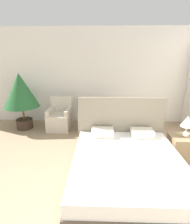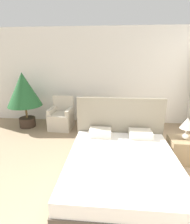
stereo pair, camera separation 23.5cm
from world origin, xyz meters
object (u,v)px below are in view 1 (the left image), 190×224
potted_palm (21,92)px  table_lamp (187,123)px  armchair_near_window_left (60,119)px  armchair_near_window_right (91,120)px  bed (126,164)px  nightstand (182,148)px

potted_palm → table_lamp: potted_palm is taller
armchair_near_window_left → armchair_near_window_right: size_ratio=1.00×
bed → armchair_near_window_left: (-1.65, 2.14, 0.03)m
bed → armchair_near_window_right: size_ratio=2.26×
bed → table_lamp: (1.28, 0.67, 0.53)m
armchair_near_window_left → table_lamp: (2.93, -1.47, 0.50)m
bed → potted_palm: potted_palm is taller
potted_palm → table_lamp: size_ratio=3.62×
armchair_near_window_left → nightstand: 3.26m
armchair_near_window_left → bed: bearing=-49.0°
armchair_near_window_left → table_lamp: bearing=-23.3°
armchair_near_window_right → nightstand: (1.98, -1.47, -0.05)m
armchair_near_window_left → potted_palm: 1.34m
bed → armchair_near_window_left: size_ratio=2.26×
armchair_near_window_right → table_lamp: bearing=-28.3°
armchair_near_window_left → armchair_near_window_right: (0.93, -0.00, 0.00)m
nightstand → bed: bearing=-151.9°
armchair_near_window_left → armchair_near_window_right: 0.93m
bed → armchair_near_window_left: 2.71m
potted_palm → nightstand: bearing=-20.8°
bed → armchair_near_window_left: bearing=127.7°
armchair_near_window_right → nightstand: armchair_near_window_right is taller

